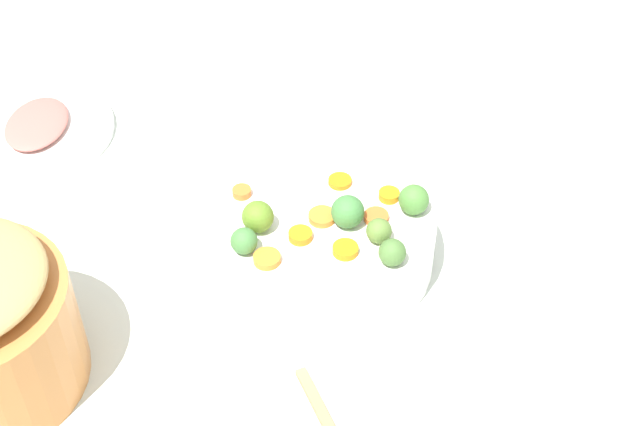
% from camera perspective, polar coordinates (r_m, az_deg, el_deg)
% --- Properties ---
extents(tabletop, '(2.40, 2.40, 0.02)m').
position_cam_1_polar(tabletop, '(1.25, 0.26, -3.01)').
color(tabletop, silver).
rests_on(tabletop, ground).
extents(serving_bowl_carrots, '(0.30, 0.30, 0.07)m').
position_cam_1_polar(serving_bowl_carrots, '(1.21, 0.00, -1.63)').
color(serving_bowl_carrots, white).
rests_on(serving_bowl_carrots, tabletop).
extents(carrot_slice_0, '(0.04, 0.04, 0.01)m').
position_cam_1_polar(carrot_slice_0, '(1.23, 1.25, 1.99)').
color(carrot_slice_0, orange).
rests_on(carrot_slice_0, serving_bowl_carrots).
extents(carrot_slice_1, '(0.03, 0.03, 0.01)m').
position_cam_1_polar(carrot_slice_1, '(1.14, 1.59, -2.30)').
color(carrot_slice_1, orange).
rests_on(carrot_slice_1, serving_bowl_carrots).
extents(carrot_slice_2, '(0.04, 0.04, 0.01)m').
position_cam_1_polar(carrot_slice_2, '(1.16, -1.23, -1.40)').
color(carrot_slice_2, orange).
rests_on(carrot_slice_2, serving_bowl_carrots).
extents(carrot_slice_3, '(0.04, 0.04, 0.01)m').
position_cam_1_polar(carrot_slice_3, '(1.13, -3.33, -2.86)').
color(carrot_slice_3, orange).
rests_on(carrot_slice_3, serving_bowl_carrots).
extents(carrot_slice_4, '(0.03, 0.03, 0.01)m').
position_cam_1_polar(carrot_slice_4, '(1.21, 4.33, 1.12)').
color(carrot_slice_4, orange).
rests_on(carrot_slice_4, serving_bowl_carrots).
extents(carrot_slice_5, '(0.03, 0.03, 0.01)m').
position_cam_1_polar(carrot_slice_5, '(1.22, -4.90, 1.31)').
color(carrot_slice_5, orange).
rests_on(carrot_slice_5, serving_bowl_carrots).
extents(carrot_slice_6, '(0.05, 0.05, 0.01)m').
position_cam_1_polar(carrot_slice_6, '(1.18, -0.00, -0.19)').
color(carrot_slice_6, orange).
rests_on(carrot_slice_6, serving_bowl_carrots).
extents(carrot_slice_7, '(0.04, 0.04, 0.01)m').
position_cam_1_polar(carrot_slice_7, '(1.18, 3.52, -0.24)').
color(carrot_slice_7, orange).
rests_on(carrot_slice_7, serving_bowl_carrots).
extents(brussels_sprout_0, '(0.04, 0.04, 0.04)m').
position_cam_1_polar(brussels_sprout_0, '(1.19, 5.87, 0.84)').
color(brussels_sprout_0, '#4D8539').
rests_on(brussels_sprout_0, serving_bowl_carrots).
extents(brussels_sprout_1, '(0.04, 0.04, 0.04)m').
position_cam_1_polar(brussels_sprout_1, '(1.16, 1.69, 0.02)').
color(brussels_sprout_1, '#43813F').
rests_on(brussels_sprout_1, serving_bowl_carrots).
extents(brussels_sprout_2, '(0.03, 0.03, 0.03)m').
position_cam_1_polar(brussels_sprout_2, '(1.13, -4.76, -1.75)').
color(brussels_sprout_2, '#48813F').
rests_on(brussels_sprout_2, serving_bowl_carrots).
extents(brussels_sprout_3, '(0.04, 0.04, 0.04)m').
position_cam_1_polar(brussels_sprout_3, '(1.16, -3.90, -0.23)').
color(brussels_sprout_3, olive).
rests_on(brussels_sprout_3, serving_bowl_carrots).
extents(brussels_sprout_4, '(0.03, 0.03, 0.03)m').
position_cam_1_polar(brussels_sprout_4, '(1.12, 4.53, -2.47)').
color(brussels_sprout_4, '#4C7537').
rests_on(brussels_sprout_4, serving_bowl_carrots).
extents(brussels_sprout_5, '(0.03, 0.03, 0.03)m').
position_cam_1_polar(brussels_sprout_5, '(1.15, 3.70, -1.12)').
color(brussels_sprout_5, olive).
rests_on(brussels_sprout_5, serving_bowl_carrots).
extents(ham_plate, '(0.26, 0.26, 0.01)m').
position_cam_1_polar(ham_plate, '(1.50, -17.57, 4.87)').
color(ham_plate, white).
rests_on(ham_plate, tabletop).
extents(ham_slice_main, '(0.16, 0.14, 0.02)m').
position_cam_1_polar(ham_slice_main, '(1.49, -17.24, 5.34)').
color(ham_slice_main, '#C96A60').
rests_on(ham_slice_main, ham_plate).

